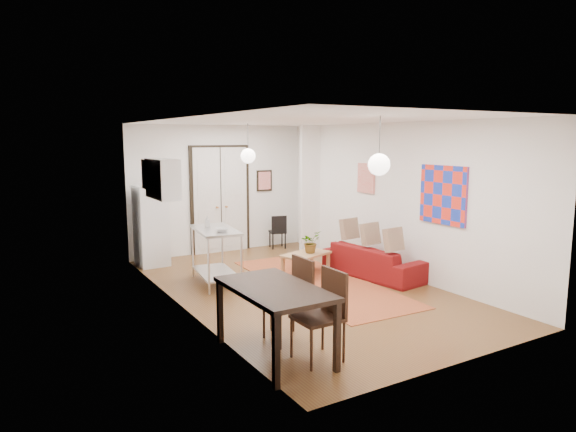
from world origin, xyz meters
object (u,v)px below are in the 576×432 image
dining_chair_near (283,292)px  black_side_chair (276,228)px  dining_chair_far (312,307)px  sofa (374,261)px  coffee_table (306,256)px  kitchen_counter (216,247)px  fridge (151,226)px  dining_table (274,294)px

dining_chair_near → black_side_chair: 5.67m
dining_chair_near → dining_chair_far: 0.70m
dining_chair_near → dining_chair_far: size_ratio=1.00×
sofa → dining_chair_near: (-3.01, -1.75, 0.33)m
coffee_table → kitchen_counter: kitchen_counter is taller
fridge → black_side_chair: 3.11m
dining_table → dining_chair_far: bearing=-32.1°
coffee_table → dining_chair_far: (-1.94, -3.18, 0.25)m
dining_table → black_side_chair: size_ratio=1.97×
sofa → coffee_table: bearing=47.5°
kitchen_counter → dining_table: size_ratio=0.88×
fridge → dining_table: bearing=-93.4°
sofa → dining_table: size_ratio=1.30×
coffee_table → dining_table: size_ratio=0.69×
sofa → dining_chair_far: size_ratio=1.91×
kitchen_counter → black_side_chair: 3.28m
dining_table → dining_chair_near: bearing=50.2°
sofa → coffee_table: sofa is taller
kitchen_counter → dining_chair_near: bearing=-86.8°
dining_table → dining_chair_near: (0.38, 0.46, -0.15)m
fridge → dining_chair_near: 4.75m
coffee_table → black_side_chair: black_side_chair is taller
dining_table → fridge: bearing=90.0°
sofa → dining_table: dining_table is taller
fridge → dining_table: 5.19m
sofa → coffee_table: size_ratio=1.88×
coffee_table → black_side_chair: 2.62m
coffee_table → kitchen_counter: bearing=168.7°
coffee_table → dining_chair_near: bearing=-128.1°
sofa → black_side_chair: black_side_chair is taller
coffee_table → dining_chair_far: size_ratio=1.01×
dining_table → black_side_chair: bearing=60.6°
sofa → kitchen_counter: 2.99m
dining_chair_near → black_side_chair: dining_chair_near is taller
dining_chair_far → kitchen_counter: bearing=175.8°
kitchen_counter → black_side_chair: size_ratio=1.74×
fridge → dining_chair_far: bearing=-89.4°
black_side_chair → dining_table: bearing=75.6°
black_side_chair → dining_chair_near: bearing=76.7°
dining_table → black_side_chair: (3.07, 5.45, -0.31)m
black_side_chair → fridge: bearing=19.7°
dining_table → dining_chair_far: (0.38, -0.24, -0.15)m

